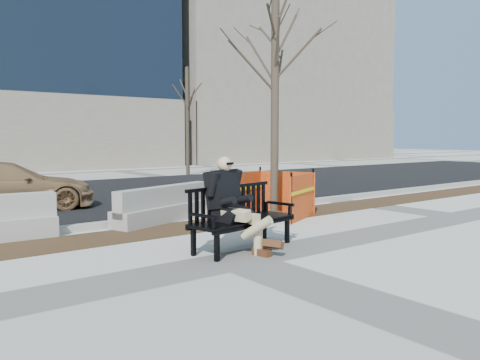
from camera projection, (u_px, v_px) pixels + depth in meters
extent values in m
plane|color=beige|center=(237.00, 260.00, 6.99)|extent=(120.00, 120.00, 0.00)
cube|color=#47301C|center=(153.00, 232.00, 9.05)|extent=(40.00, 1.20, 0.02)
cube|color=black|center=(54.00, 199.00, 13.95)|extent=(60.00, 10.40, 0.01)
cube|color=#9E9B93|center=(132.00, 222.00, 9.79)|extent=(60.00, 0.25, 0.12)
cube|color=gray|center=(260.00, 6.00, 39.77)|extent=(20.00, 12.00, 25.00)
imported|color=#9F774D|center=(7.00, 210.00, 11.71)|extent=(4.32, 2.40, 1.18)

